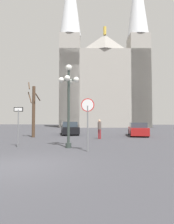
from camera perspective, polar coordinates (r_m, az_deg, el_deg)
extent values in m
plane|color=#38383D|center=(7.57, -21.24, -15.41)|extent=(120.00, 120.00, 0.00)
cube|color=gray|center=(45.78, 5.07, 6.45)|extent=(21.19, 12.10, 17.56)
pyramid|color=gray|center=(44.69, 5.56, 20.76)|extent=(7.27, 2.63, 3.50)
cylinder|color=gold|center=(45.80, 5.54, 23.81)|extent=(0.70, 0.70, 1.80)
cube|color=gray|center=(43.19, -5.24, 9.42)|extent=(4.88, 4.88, 21.17)
cube|color=gray|center=(44.72, 15.72, 9.09)|extent=(4.88, 4.88, 21.17)
cylinder|color=slate|center=(10.08, 0.21, -5.12)|extent=(0.08, 0.08, 2.50)
cylinder|color=red|center=(10.10, 0.21, 2.18)|extent=(0.73, 0.09, 0.73)
cylinder|color=white|center=(10.08, 0.20, 2.19)|extent=(0.64, 0.05, 0.64)
cylinder|color=slate|center=(12.36, -20.59, -4.74)|extent=(0.07, 0.07, 2.38)
cube|color=black|center=(12.36, -20.51, 0.77)|extent=(0.60, 0.03, 0.27)
cube|color=white|center=(12.35, -20.54, 0.78)|extent=(0.51, 0.01, 0.19)
cylinder|color=#2D3833|center=(11.44, -5.74, 0.95)|extent=(0.16, 0.16, 4.79)
cylinder|color=#2D3833|center=(11.53, -5.79, -10.25)|extent=(0.36, 0.36, 0.30)
sphere|color=white|center=(11.88, -5.68, 13.51)|extent=(0.39, 0.39, 0.39)
sphere|color=white|center=(11.62, -3.39, 9.97)|extent=(0.35, 0.35, 0.35)
cylinder|color=#2D3833|center=(11.65, -4.55, 9.93)|extent=(0.05, 0.47, 0.05)
sphere|color=white|center=(12.14, -5.29, 9.43)|extent=(0.35, 0.35, 0.35)
cylinder|color=#2D3833|center=(11.92, -5.49, 9.66)|extent=(0.47, 0.05, 0.05)
sphere|color=white|center=(11.79, -7.97, 9.81)|extent=(0.35, 0.35, 0.35)
cylinder|color=#2D3833|center=(11.74, -6.84, 9.85)|extent=(0.05, 0.47, 0.05)
sphere|color=white|center=(11.24, -6.14, 10.40)|extent=(0.35, 0.35, 0.35)
cylinder|color=#2D3833|center=(11.47, -5.92, 10.14)|extent=(0.47, 0.05, 0.05)
cylinder|color=#473323|center=(18.87, -16.25, 0.10)|extent=(0.30, 0.30, 5.04)
cylinder|color=#473323|center=(18.76, -15.04, 4.51)|extent=(0.27, 0.95, 0.70)
cylinder|color=#473323|center=(18.83, -17.33, 4.34)|extent=(0.68, 0.71, 1.18)
cylinder|color=#473323|center=(19.11, -17.55, 7.79)|extent=(0.54, 0.93, 0.87)
cube|color=black|center=(21.68, -5.43, -5.55)|extent=(2.86, 4.52, 0.78)
cube|color=#333D47|center=(21.86, -5.46, -3.77)|extent=(2.21, 2.69, 0.56)
cylinder|color=black|center=(20.36, -2.76, -6.37)|extent=(0.37, 0.67, 0.64)
cylinder|color=black|center=(20.22, -7.49, -6.38)|extent=(0.37, 0.67, 0.64)
cylinder|color=black|center=(23.18, -3.64, -5.89)|extent=(0.37, 0.67, 0.64)
cylinder|color=black|center=(23.06, -7.79, -5.89)|extent=(0.37, 0.67, 0.64)
cube|color=maroon|center=(20.58, 15.49, -5.66)|extent=(2.11, 4.53, 0.76)
cube|color=#333D47|center=(20.34, 15.54, -3.89)|extent=(1.78, 2.59, 0.52)
cylinder|color=black|center=(22.02, 13.00, -6.02)|extent=(0.27, 0.66, 0.64)
cylinder|color=black|center=(22.17, 17.14, -5.95)|extent=(0.27, 0.66, 0.64)
cylinder|color=black|center=(19.03, 13.58, -6.58)|extent=(0.27, 0.66, 0.64)
cylinder|color=black|center=(19.22, 18.36, -6.49)|extent=(0.27, 0.66, 0.64)
cylinder|color=maroon|center=(16.78, 3.66, -6.84)|extent=(0.12, 0.12, 0.86)
cylinder|color=maroon|center=(16.70, 4.14, -6.86)|extent=(0.12, 0.12, 0.86)
cylinder|color=#594C47|center=(16.70, 3.89, -4.27)|extent=(0.32, 0.32, 0.65)
sphere|color=tan|center=(16.69, 3.89, -2.76)|extent=(0.23, 0.23, 0.23)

